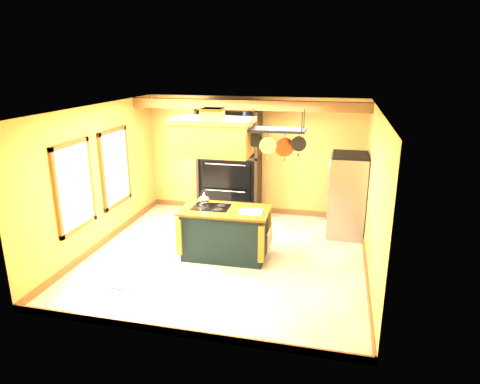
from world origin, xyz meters
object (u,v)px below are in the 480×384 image
at_px(kitchen_island, 225,232).
at_px(hutch, 230,175).
at_px(refrigerator, 347,197).
at_px(range_hood, 213,135).
at_px(pot_rack, 277,135).

distance_m(kitchen_island, hutch, 2.35).
bearing_deg(refrigerator, hutch, 165.61).
bearing_deg(range_hood, hutch, 97.32).
xyz_separation_m(kitchen_island, range_hood, (-0.20, -0.00, 1.77)).
distance_m(kitchen_island, range_hood, 1.78).
bearing_deg(range_hood, refrigerator, 33.94).
distance_m(refrigerator, hutch, 2.72).
height_order(pot_rack, refrigerator, pot_rack).
bearing_deg(range_hood, pot_rack, 0.14).
relative_size(range_hood, hutch, 0.56).
relative_size(pot_rack, refrigerator, 0.60).
xyz_separation_m(refrigerator, hutch, (-2.63, 0.68, 0.14)).
bearing_deg(pot_rack, kitchen_island, -179.89).
relative_size(pot_rack, hutch, 0.40).
height_order(range_hood, refrigerator, range_hood).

